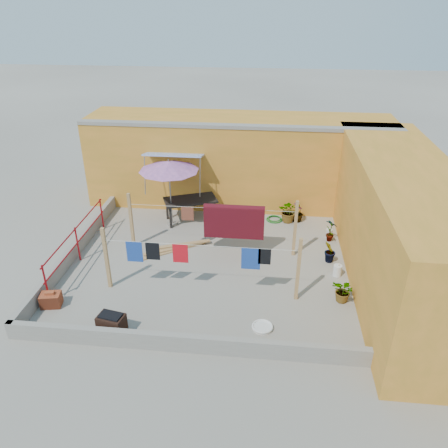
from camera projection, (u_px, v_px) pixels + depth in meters
The scene contains 21 objects.
ground at pixel (208, 264), 12.89m from camera, with size 80.00×80.00×0.00m, color #9E998E.
wall_back at pixel (239, 160), 16.23m from camera, with size 11.00×3.27×3.21m.
wall_right at pixel (400, 225), 11.65m from camera, with size 2.40×9.00×3.20m, color orange.
parapet_front at pixel (186, 343), 9.63m from camera, with size 8.30×0.16×0.44m, color gray.
parapet_left at pixel (75, 250), 13.17m from camera, with size 0.16×7.30×0.44m, color gray.
red_railing at pixel (77, 239), 12.74m from camera, with size 0.05×4.20×1.10m.
clothesline_rig at pixel (229, 226), 12.87m from camera, with size 5.09×2.35×1.80m.
patio_umbrella at pixel (169, 166), 14.13m from camera, with size 1.99×1.99×2.37m.
outdoor_table at pixel (190, 201), 15.04m from camera, with size 1.97×1.48×0.83m.
brick_stack at pixel (51, 300), 11.06m from camera, with size 0.55×0.44×0.43m.
lumber_pile at pixel (175, 248), 13.57m from camera, with size 1.99×1.33×0.13m.
brazier at pixel (112, 324), 10.12m from camera, with size 0.67×0.52×0.54m.
white_basin at pixel (262, 327), 10.36m from camera, with size 0.51×0.51×0.09m.
water_jug_a at pixel (337, 270), 12.28m from camera, with size 0.24×0.24×0.38m.
water_jug_b at pixel (329, 233), 14.26m from camera, with size 0.21×0.21×0.33m.
green_hose at pixel (274, 219), 15.39m from camera, with size 0.57×0.57×0.08m.
plant_back_a at pixel (289, 211), 15.12m from camera, with size 0.73×0.63×0.81m, color #1F5F1B.
plant_back_b at pixel (297, 212), 15.17m from camera, with size 0.39×0.39×0.69m, color #1F5F1B.
plant_right_a at pixel (331, 230), 13.92m from camera, with size 0.41×0.28×0.78m, color #1F5F1B.
plant_right_b at pixel (330, 252), 12.80m from camera, with size 0.40×0.32×0.72m, color #1F5F1B.
plant_right_c at pixel (344, 291), 11.16m from camera, with size 0.58×0.50×0.64m, color #1F5F1B.
Camera 1 is at (1.63, -10.76, 7.01)m, focal length 35.00 mm.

